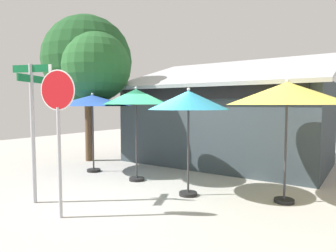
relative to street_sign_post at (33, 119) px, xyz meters
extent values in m
cube|color=#ADA8A0|center=(1.38, 1.98, -1.94)|extent=(28.00, 28.00, 0.10)
cube|color=#333D42|center=(1.63, 6.82, -0.41)|extent=(7.01, 4.09, 2.95)
cube|color=#B7BABF|center=(1.63, 6.67, 1.54)|extent=(7.51, 4.66, 1.37)
cube|color=black|center=(1.63, 4.72, 0.71)|extent=(6.41, 0.16, 0.44)
cylinder|color=#A8AAB2|center=(0.00, 0.00, -0.35)|extent=(0.09, 0.09, 3.09)
cube|color=#116B38|center=(0.00, 0.00, 1.10)|extent=(0.82, 0.37, 0.16)
cube|color=#116B38|center=(0.00, 0.00, 0.88)|extent=(0.37, 0.82, 0.16)
cube|color=white|center=(0.43, 0.18, 1.10)|extent=(0.07, 0.05, 0.16)
cylinder|color=#A8AAB2|center=(1.25, -0.23, -0.81)|extent=(0.07, 0.07, 2.15)
cylinder|color=white|center=(1.25, -0.23, 0.59)|extent=(0.75, 0.22, 0.77)
cylinder|color=red|center=(1.25, -0.23, 0.59)|extent=(0.70, 0.22, 0.72)
cylinder|color=black|center=(-1.31, 2.88, -1.85)|extent=(0.44, 0.44, 0.08)
cylinder|color=#333335|center=(-1.31, 2.88, -0.79)|extent=(0.05, 0.05, 2.21)
cone|color=#2D56B7|center=(-1.31, 2.88, 0.44)|extent=(2.57, 2.57, 0.35)
sphere|color=silver|center=(-1.31, 2.88, 0.65)|extent=(0.08, 0.08, 0.08)
cylinder|color=black|center=(0.61, 2.80, -1.85)|extent=(0.44, 0.44, 0.08)
cylinder|color=#333335|center=(0.61, 2.80, -0.76)|extent=(0.05, 0.05, 2.26)
cone|color=#1E724C|center=(0.61, 2.80, 0.54)|extent=(1.91, 1.91, 0.44)
sphere|color=silver|center=(0.61, 2.80, 0.79)|extent=(0.08, 0.08, 0.08)
cylinder|color=black|center=(2.57, 2.40, -1.85)|extent=(0.44, 0.44, 0.08)
cylinder|color=#333335|center=(2.57, 2.40, -0.82)|extent=(0.05, 0.05, 2.13)
cone|color=#2D99BC|center=(2.57, 2.40, 0.42)|extent=(1.94, 1.94, 0.45)
sphere|color=silver|center=(2.57, 2.40, 0.67)|extent=(0.08, 0.08, 0.08)
cylinder|color=black|center=(4.63, 3.17, -1.85)|extent=(0.44, 0.44, 0.08)
cylinder|color=#333335|center=(4.63, 3.17, -0.76)|extent=(0.05, 0.05, 2.25)
cone|color=#EAD14C|center=(4.63, 3.17, 0.56)|extent=(2.63, 2.63, 0.50)
sphere|color=silver|center=(4.63, 3.17, 0.84)|extent=(0.08, 0.08, 0.08)
cylinder|color=brown|center=(-2.93, 4.11, -0.58)|extent=(0.29, 0.29, 2.62)
sphere|color=#1E4C23|center=(-2.93, 4.11, 2.00)|extent=(3.39, 3.39, 3.39)
sphere|color=#28602D|center=(-2.00, 3.68, 1.66)|extent=(2.47, 2.47, 2.47)
camera|label=1|loc=(6.17, -3.74, 0.32)|focal=31.90mm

